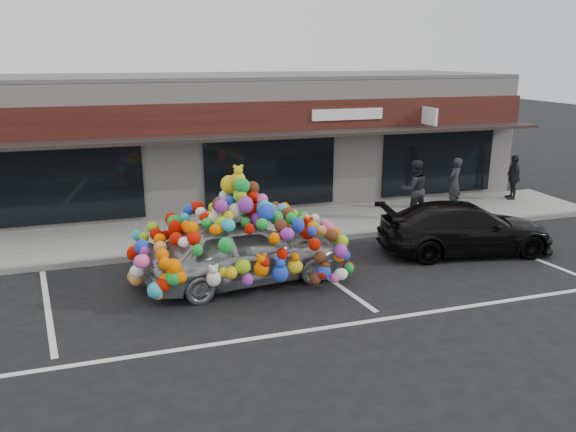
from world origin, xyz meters
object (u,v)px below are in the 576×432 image
object	(u,v)px
black_sedan	(465,228)
pedestrian_a	(454,183)
pedestrian_c	(513,177)
toy_car	(241,243)
pedestrian_b	(414,189)

from	to	relation	value
black_sedan	pedestrian_a	bearing A→B (deg)	-19.18
pedestrian_a	pedestrian_c	world-z (taller)	pedestrian_a
toy_car	black_sedan	size ratio (longest dim) A/B	1.09
toy_car	black_sedan	world-z (taller)	toy_car
black_sedan	pedestrian_b	distance (m)	2.80
black_sedan	pedestrian_b	size ratio (longest dim) A/B	2.50
black_sedan	pedestrian_b	world-z (taller)	pedestrian_b
toy_car	pedestrian_a	bearing A→B (deg)	-71.93
pedestrian_b	pedestrian_c	xyz separation A→B (m)	(4.46, 1.11, -0.13)
toy_car	pedestrian_b	xyz separation A→B (m)	(6.03, 3.01, 0.12)
pedestrian_c	toy_car	bearing A→B (deg)	-53.03
pedestrian_b	toy_car	bearing A→B (deg)	29.57
toy_car	pedestrian_c	size ratio (longest dim) A/B	3.19
pedestrian_a	pedestrian_b	bearing A→B (deg)	-11.02
pedestrian_a	pedestrian_b	xyz separation A→B (m)	(-1.82, -0.64, 0.07)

